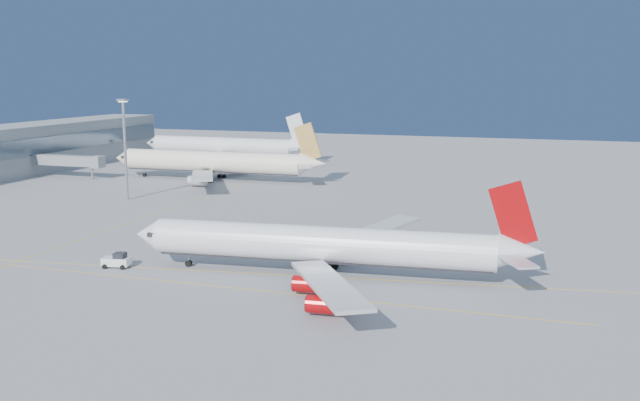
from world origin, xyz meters
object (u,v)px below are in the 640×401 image
at_px(airliner_etihad, 216,162).
at_px(airliner_third, 226,146).
at_px(light_mast, 125,141).
at_px(airliner_virgin, 329,246).
at_px(pushback_tug, 117,261).

relative_size(airliner_etihad, airliner_third, 1.02).
relative_size(airliner_etihad, light_mast, 2.71).
distance_m(airliner_third, light_mast, 80.93).
height_order(airliner_virgin, pushback_tug, airliner_virgin).
bearing_deg(airliner_etihad, airliner_third, 111.13).
xyz_separation_m(pushback_tug, light_mast, (-34.18, 54.83, 13.46)).
xyz_separation_m(airliner_virgin, airliner_etihad, (-61.65, 85.23, 0.56)).
bearing_deg(airliner_third, airliner_etihad, -65.79).
distance_m(airliner_virgin, light_mast, 84.06).
distance_m(airliner_etihad, light_mast, 38.28).
relative_size(airliner_third, pushback_tug, 14.25).
bearing_deg(airliner_etihad, pushback_tug, -74.35).
height_order(airliner_virgin, airliner_etihad, airliner_etihad).
distance_m(pushback_tug, light_mast, 66.00).
height_order(airliner_etihad, pushback_tug, airliner_etihad).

